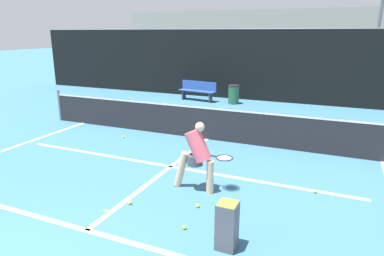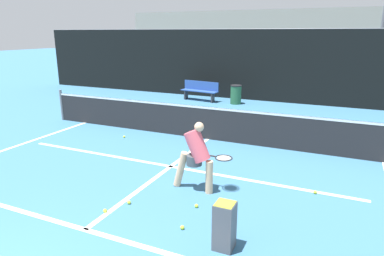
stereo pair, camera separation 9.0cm
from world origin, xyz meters
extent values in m
cube|color=white|center=(0.00, 2.49, 0.00)|extent=(11.00, 0.10, 0.01)
cube|color=white|center=(0.00, 5.37, 0.00)|extent=(8.25, 0.10, 0.01)
cube|color=white|center=(0.00, 5.08, 0.00)|extent=(0.10, 5.18, 0.01)
cube|color=white|center=(-4.51, 5.08, 0.00)|extent=(0.10, 6.18, 0.01)
cylinder|color=slate|center=(-5.50, 7.67, 0.53)|extent=(0.09, 0.09, 1.07)
cube|color=#232326|center=(0.00, 7.67, 0.47)|extent=(11.00, 0.02, 0.95)
cube|color=white|center=(0.00, 7.67, 0.92)|extent=(11.00, 0.03, 0.06)
cube|color=black|center=(0.00, 14.06, 1.55)|extent=(24.00, 0.06, 3.10)
cylinder|color=slate|center=(0.00, 14.06, 3.12)|extent=(24.00, 0.04, 0.04)
cylinder|color=#DBAD84|center=(1.29, 4.49, 0.32)|extent=(0.14, 0.14, 0.65)
cylinder|color=#DBAD84|center=(0.68, 4.52, 0.37)|extent=(0.33, 0.16, 0.75)
cylinder|color=#3F474C|center=(0.98, 4.51, 0.62)|extent=(0.30, 0.30, 0.20)
cylinder|color=#E55966|center=(1.04, 4.50, 0.91)|extent=(0.54, 0.33, 0.68)
sphere|color=#DBAD84|center=(1.08, 4.50, 1.29)|extent=(0.18, 0.18, 0.18)
cylinder|color=#262628|center=(1.19, 4.73, 0.67)|extent=(0.30, 0.05, 0.03)
torus|color=#262628|center=(1.50, 4.72, 0.67)|extent=(0.36, 0.36, 0.02)
cylinder|color=beige|center=(1.50, 4.72, 0.67)|extent=(0.27, 0.27, 0.01)
sphere|color=#D1E033|center=(-0.06, 3.06, 0.03)|extent=(0.07, 0.07, 0.07)
sphere|color=#D1E033|center=(3.16, 5.29, 0.03)|extent=(0.07, 0.07, 0.07)
sphere|color=#D1E033|center=(0.15, 3.48, 0.03)|extent=(0.07, 0.07, 0.07)
sphere|color=#D1E033|center=(-2.28, 6.78, 0.03)|extent=(0.07, 0.07, 0.07)
sphere|color=#D1E033|center=(1.30, 3.86, 0.03)|extent=(0.07, 0.07, 0.07)
sphere|color=#D1E033|center=(1.38, 3.14, 0.03)|extent=(0.07, 0.07, 0.07)
cube|color=#4C4C51|center=(2.13, 2.95, 0.35)|extent=(0.28, 0.28, 0.70)
cube|color=#D1E033|center=(2.13, 2.95, 0.68)|extent=(0.25, 0.25, 0.06)
cube|color=#2D519E|center=(-2.51, 12.88, 0.44)|extent=(1.79, 0.61, 0.04)
cube|color=#2D519E|center=(-2.48, 13.06, 0.65)|extent=(1.75, 0.29, 0.42)
cube|color=#333338|center=(-3.20, 12.98, 0.22)|extent=(0.06, 0.32, 0.44)
cube|color=#333338|center=(-1.81, 12.78, 0.22)|extent=(0.06, 0.32, 0.44)
cylinder|color=#28603D|center=(-0.79, 12.89, 0.38)|extent=(0.46, 0.46, 0.77)
cylinder|color=black|center=(-0.79, 12.89, 0.79)|extent=(0.48, 0.48, 0.04)
cube|color=#B7B7BC|center=(-4.19, 16.20, 0.41)|extent=(1.87, 4.18, 0.81)
cube|color=#1E2328|center=(-4.19, 15.99, 1.08)|extent=(1.57, 2.51, 0.54)
cylinder|color=black|center=(-3.35, 17.53, 0.30)|extent=(0.18, 0.60, 0.60)
cylinder|color=black|center=(-3.35, 14.86, 0.30)|extent=(0.18, 0.60, 0.60)
cube|color=gray|center=(0.00, 32.73, 2.50)|extent=(36.00, 2.40, 5.00)
camera|label=1|loc=(3.39, -1.15, 2.98)|focal=32.00mm
camera|label=2|loc=(3.47, -1.12, 2.98)|focal=32.00mm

